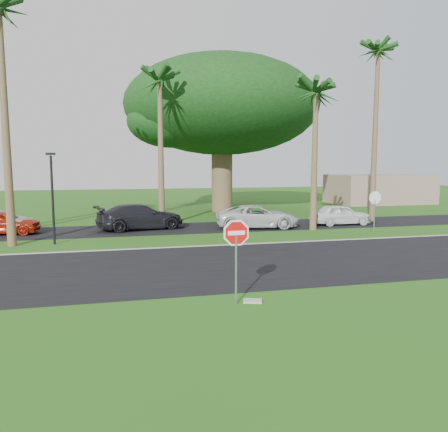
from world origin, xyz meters
TOP-DOWN VIEW (x-y plane):
  - ground at (0.00, 0.00)m, footprint 120.00×120.00m
  - road at (0.00, 2.00)m, footprint 120.00×8.00m
  - parking_strip at (0.00, 12.50)m, footprint 120.00×5.00m
  - curb at (0.00, 6.05)m, footprint 120.00×0.12m
  - stop_sign_near at (0.50, -3.00)m, footprint 1.05×0.07m
  - stop_sign_far at (12.00, 8.00)m, footprint 1.05×0.07m
  - palm_center at (0.00, 14.00)m, footprint 5.00×5.00m
  - palm_right_near at (9.00, 10.00)m, footprint 5.00×5.00m
  - palm_right_far at (15.00, 13.00)m, footprint 5.00×5.00m
  - canopy_tree at (6.00, 22.00)m, footprint 16.50×16.50m
  - streetlight_right at (-6.00, 8.50)m, footprint 0.45×0.25m
  - building_far at (24.00, 26.00)m, footprint 10.00×6.00m
  - car_red at (-9.31, 12.42)m, footprint 4.23×2.02m
  - car_dark at (-1.46, 12.61)m, footprint 5.80×3.37m
  - car_minivan at (5.82, 11.48)m, footprint 5.52×3.08m
  - car_pickup at (11.74, 11.60)m, footprint 4.10×1.71m
  - utility_slab at (1.03, -2.94)m, footprint 0.63×0.50m

SIDE VIEW (x-z plane):
  - ground at x=0.00m, z-range 0.00..0.00m
  - road at x=0.00m, z-range 0.00..0.02m
  - parking_strip at x=0.00m, z-range 0.00..0.02m
  - curb at x=0.00m, z-range 0.00..0.06m
  - utility_slab at x=1.03m, z-range 0.00..0.06m
  - car_pickup at x=11.74m, z-range 0.00..1.39m
  - car_red at x=-9.31m, z-range 0.00..1.40m
  - car_minivan at x=5.82m, z-range 0.00..1.46m
  - car_dark at x=-1.46m, z-range 0.00..1.58m
  - building_far at x=24.00m, z-range 0.00..3.00m
  - stop_sign_near at x=0.50m, z-range 0.46..3.09m
  - stop_sign_far at x=12.00m, z-range 0.46..3.09m
  - streetlight_right at x=-6.00m, z-range 0.33..4.97m
  - palm_right_near at x=9.00m, z-range 3.44..12.94m
  - canopy_tree at x=6.00m, z-range 2.39..15.51m
  - palm_center at x=0.00m, z-range 3.91..14.41m
  - palm_right_far at x=15.00m, z-range 5.08..18.08m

